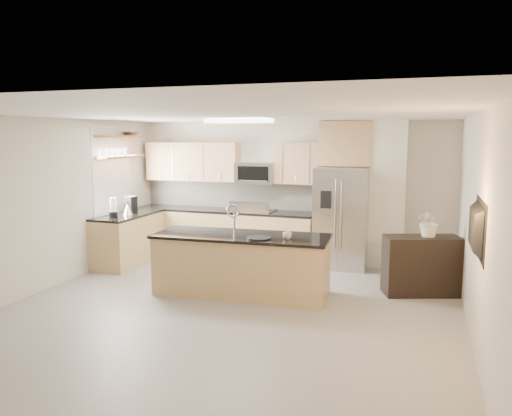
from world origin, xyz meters
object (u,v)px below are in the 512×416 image
(refrigerator, at_px, (342,218))
(platter, at_px, (259,238))
(microwave, at_px, (256,173))
(cup, at_px, (287,235))
(television, at_px, (471,228))
(credenza, at_px, (422,266))
(coffee_maker, at_px, (131,205))
(kettle, at_px, (128,209))
(flower_vase, at_px, (431,214))
(island, at_px, (242,264))
(range, at_px, (254,234))
(bowl, at_px, (130,133))
(blender, at_px, (113,209))

(refrigerator, height_order, platter, refrigerator)
(microwave, distance_m, cup, 2.68)
(cup, bearing_deg, television, -23.01)
(credenza, bearing_deg, refrigerator, 119.59)
(coffee_maker, xyz_separation_m, television, (5.60, -2.20, 0.28))
(refrigerator, relative_size, kettle, 7.79)
(microwave, height_order, coffee_maker, microwave)
(refrigerator, relative_size, credenza, 1.64)
(kettle, bearing_deg, microwave, 31.68)
(platter, distance_m, flower_vase, 2.52)
(platter, height_order, flower_vase, flower_vase)
(island, height_order, kettle, island)
(range, xyz_separation_m, flower_vase, (3.12, -1.24, 0.73))
(microwave, height_order, platter, microwave)
(coffee_maker, distance_m, flower_vase, 5.23)
(coffee_maker, xyz_separation_m, flower_vase, (5.22, -0.32, 0.14))
(refrigerator, relative_size, coffee_maker, 5.85)
(cup, bearing_deg, flower_vase, 25.70)
(credenza, relative_size, platter, 3.12)
(coffee_maker, bearing_deg, platter, -24.47)
(microwave, height_order, credenza, microwave)
(credenza, height_order, television, television)
(range, bearing_deg, bowl, -165.14)
(range, bearing_deg, microwave, 90.00)
(credenza, bearing_deg, coffee_maker, 157.04)
(credenza, bearing_deg, kettle, 159.36)
(cup, bearing_deg, platter, -165.78)
(blender, bearing_deg, island, -12.57)
(island, distance_m, cup, 0.87)
(island, height_order, bowl, bowl)
(cup, bearing_deg, kettle, 162.50)
(credenza, distance_m, flower_vase, 0.78)
(island, relative_size, flower_vase, 3.91)
(microwave, bearing_deg, blender, -142.11)
(refrigerator, xyz_separation_m, coffee_maker, (-3.75, -0.87, 0.17))
(platter, relative_size, kettle, 1.52)
(kettle, bearing_deg, cup, -17.50)
(bowl, distance_m, television, 6.37)
(range, height_order, refrigerator, refrigerator)
(refrigerator, bearing_deg, cup, -101.60)
(coffee_maker, bearing_deg, bowl, 115.94)
(refrigerator, bearing_deg, range, 178.40)
(range, relative_size, kettle, 4.99)
(coffee_maker, bearing_deg, range, 23.61)
(microwave, height_order, flower_vase, microwave)
(refrigerator, distance_m, credenza, 1.88)
(flower_vase, bearing_deg, bowl, 173.19)
(refrigerator, bearing_deg, television, -58.96)
(microwave, relative_size, coffee_maker, 2.50)
(range, xyz_separation_m, coffee_maker, (-2.09, -0.92, 0.59))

